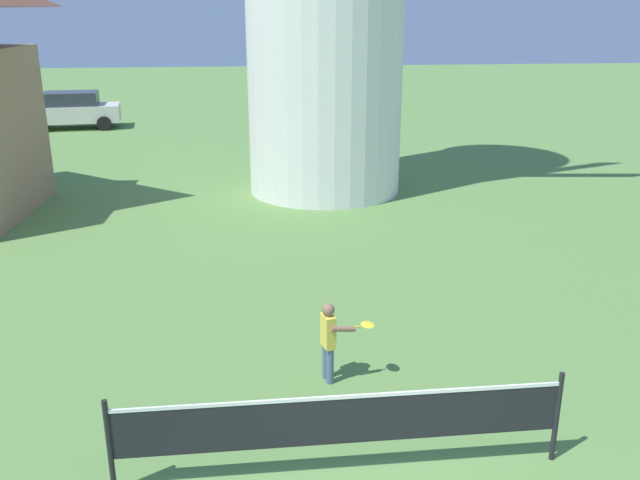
% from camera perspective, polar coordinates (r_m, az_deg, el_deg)
% --- Properties ---
extents(tennis_net, '(4.88, 0.06, 1.10)m').
position_cam_1_polar(tennis_net, '(7.38, 1.81, -15.06)').
color(tennis_net, black).
rests_on(tennis_net, ground_plane).
extents(player_far, '(0.75, 0.38, 1.15)m').
position_cam_1_polar(player_far, '(9.11, 0.86, -8.25)').
color(player_far, slate).
rests_on(player_far, ground_plane).
extents(parked_car_cream, '(4.08, 2.21, 1.56)m').
position_cam_1_polar(parked_car_cream, '(31.28, -20.27, 10.33)').
color(parked_car_cream, silver).
rests_on(parked_car_cream, ground_plane).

